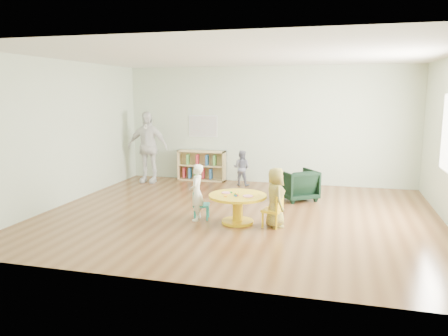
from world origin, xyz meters
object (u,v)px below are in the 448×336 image
Objects in this scene: child_left at (197,192)px; child_right at (275,197)px; kid_chair_left at (199,204)px; bookshelf at (201,166)px; activity_table at (238,203)px; kid_chair_right at (275,210)px; adult_caretaker at (147,147)px; armchair at (298,185)px; toddler at (242,168)px.

child_right reaches higher than child_left.
child_left is (-0.03, -0.07, 0.22)m from kid_chair_left.
child_left is (0.99, -3.37, 0.12)m from bookshelf.
kid_chair_right is at bearing -7.12° from activity_table.
child_right is at bearing -4.23° from activity_table.
kid_chair_left is at bearing -72.89° from bookshelf.
kid_chair_right is (1.33, -0.14, 0.03)m from kid_chair_left.
kid_chair_left is 3.57m from adult_caretaker.
child_left is at bearing 99.41° from kid_chair_right.
adult_caretaker is at bearing -150.71° from child_left.
adult_caretaker reaches higher than child_right.
bookshelf is (-2.35, 3.44, 0.07)m from kid_chair_right.
activity_table is at bearing 32.11° from armchair.
activity_table is 0.70m from kid_chair_left.
armchair is (0.19, 1.96, 0.02)m from kid_chair_right.
armchair is 3.88m from adult_caretaker.
bookshelf is 4.15m from child_right.
bookshelf is 0.69× the size of adult_caretaker.
activity_table is at bearing 109.03° from toddler.
kid_chair_right is at bearing 119.57° from toddler.
armchair is 2.45m from child_left.
bookshelf is 1.17m from toddler.
child_left reaches higher than armchair.
kid_chair_left is at bearing 150.36° from child_left.
armchair reaches higher than activity_table.
activity_table is at bearing 81.78° from child_left.
bookshelf is 1.43× the size of toddler.
child_left is (-0.72, -0.01, 0.15)m from activity_table.
activity_table is at bearing -46.30° from adult_caretaker.
kid_chair_left is at bearing -53.45° from adult_caretaker.
toddler is (1.11, -0.36, 0.05)m from bookshelf.
armchair is at bearing 66.29° from activity_table.
adult_caretaker is at bearing 12.76° from toddler.
kid_chair_left is at bearing 95.84° from toddler.
toddler is (0.10, 2.94, 0.15)m from kid_chair_left.
armchair is 0.71× the size of child_left.
child_right is 0.57× the size of adult_caretaker.
kid_chair_left is 0.91× the size of kid_chair_right.
armchair is 1.94m from child_right.
kid_chair_right is at bearing 144.73° from child_right.
adult_caretaker reaches higher than armchair.
child_right is (1.34, -0.11, 0.22)m from kid_chair_left.
activity_table is 4.07m from adult_caretaker.
armchair reaches higher than kid_chair_left.
activity_table is 1.16× the size of toddler.
adult_caretaker is at bearing 28.46° from child_right.
child_right reaches higher than bookshelf.
toddler is 2.36m from adult_caretaker.
child_right is at bearing -55.38° from bookshelf.
child_right is (0.64, -0.05, 0.15)m from activity_table.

